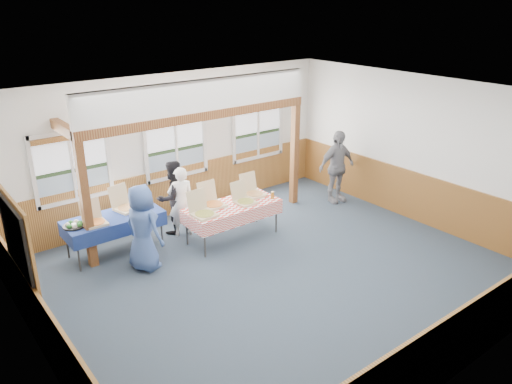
% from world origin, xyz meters
% --- Properties ---
extents(floor, '(8.00, 8.00, 0.00)m').
position_xyz_m(floor, '(0.00, 0.00, 0.00)').
color(floor, '#26323D').
rests_on(floor, ground).
extents(ceiling, '(8.00, 8.00, 0.00)m').
position_xyz_m(ceiling, '(0.00, 0.00, 3.20)').
color(ceiling, white).
rests_on(ceiling, wall_back).
extents(wall_back, '(8.00, 0.00, 8.00)m').
position_xyz_m(wall_back, '(0.00, 3.50, 1.60)').
color(wall_back, silver).
rests_on(wall_back, floor).
extents(wall_front, '(8.00, 0.00, 8.00)m').
position_xyz_m(wall_front, '(0.00, -3.50, 1.60)').
color(wall_front, silver).
rests_on(wall_front, floor).
extents(wall_left, '(0.00, 8.00, 8.00)m').
position_xyz_m(wall_left, '(-4.00, 0.00, 1.60)').
color(wall_left, silver).
rests_on(wall_left, floor).
extents(wall_right, '(0.00, 8.00, 8.00)m').
position_xyz_m(wall_right, '(4.00, 0.00, 1.60)').
color(wall_right, silver).
rests_on(wall_right, floor).
extents(wainscot_back, '(7.98, 0.05, 1.10)m').
position_xyz_m(wainscot_back, '(0.00, 3.48, 0.55)').
color(wainscot_back, brown).
rests_on(wainscot_back, floor).
extents(wainscot_front, '(7.98, 0.05, 1.10)m').
position_xyz_m(wainscot_front, '(0.00, -3.48, 0.55)').
color(wainscot_front, brown).
rests_on(wainscot_front, floor).
extents(wainscot_left, '(0.05, 6.98, 1.10)m').
position_xyz_m(wainscot_left, '(-3.98, 0.00, 0.55)').
color(wainscot_left, brown).
rests_on(wainscot_left, floor).
extents(wainscot_right, '(0.05, 6.98, 1.10)m').
position_xyz_m(wainscot_right, '(3.98, 0.00, 0.55)').
color(wainscot_right, brown).
rests_on(wainscot_right, floor).
extents(cased_opening, '(0.06, 1.30, 2.10)m').
position_xyz_m(cased_opening, '(-3.96, 0.90, 1.05)').
color(cased_opening, '#2F2F2F').
rests_on(cased_opening, wall_left).
extents(window_left, '(1.56, 0.10, 1.46)m').
position_xyz_m(window_left, '(-2.30, 3.46, 1.68)').
color(window_left, silver).
rests_on(window_left, wall_back).
extents(window_mid, '(1.56, 0.10, 1.46)m').
position_xyz_m(window_mid, '(0.00, 3.46, 1.68)').
color(window_mid, silver).
rests_on(window_mid, wall_back).
extents(window_right, '(1.56, 0.10, 1.46)m').
position_xyz_m(window_right, '(2.30, 3.46, 1.68)').
color(window_right, silver).
rests_on(window_right, wall_back).
extents(post_left, '(0.15, 0.15, 2.40)m').
position_xyz_m(post_left, '(-2.50, 2.30, 1.20)').
color(post_left, '#532612').
rests_on(post_left, floor).
extents(post_right, '(0.15, 0.15, 2.40)m').
position_xyz_m(post_right, '(2.50, 2.30, 1.20)').
color(post_right, '#532612').
rests_on(post_right, floor).
extents(cross_beam, '(5.15, 0.18, 0.18)m').
position_xyz_m(cross_beam, '(0.00, 2.30, 2.49)').
color(cross_beam, '#532612').
rests_on(cross_beam, post_left).
extents(table_left, '(2.00, 1.31, 0.76)m').
position_xyz_m(table_left, '(-1.94, 2.54, 0.70)').
color(table_left, '#2F2F2F').
rests_on(table_left, floor).
extents(table_right, '(2.12, 1.39, 0.76)m').
position_xyz_m(table_right, '(0.21, 1.61, 0.70)').
color(table_right, '#2F2F2F').
rests_on(table_right, floor).
extents(pizza_box_a, '(0.39, 0.47, 0.42)m').
position_xyz_m(pizza_box_a, '(-2.34, 2.44, 0.82)').
color(pizza_box_a, '#D3B98C').
rests_on(pizza_box_a, table_left).
extents(pizza_box_b, '(0.53, 0.60, 0.46)m').
position_xyz_m(pizza_box_b, '(-1.60, 2.71, 0.83)').
color(pizza_box_b, '#D3B98C').
rests_on(pizza_box_b, table_left).
extents(pizza_box_c, '(0.44, 0.53, 0.46)m').
position_xyz_m(pizza_box_c, '(-0.55, 1.52, 0.83)').
color(pizza_box_c, '#D3B98C').
rests_on(pizza_box_c, table_right).
extents(pizza_box_d, '(0.43, 0.52, 0.46)m').
position_xyz_m(pizza_box_d, '(-0.14, 1.81, 0.83)').
color(pizza_box_d, '#D3B98C').
rests_on(pizza_box_d, table_right).
extents(pizza_box_e, '(0.40, 0.48, 0.42)m').
position_xyz_m(pizza_box_e, '(0.45, 1.54, 0.82)').
color(pizza_box_e, '#D3B98C').
rests_on(pizza_box_e, table_right).
extents(pizza_box_f, '(0.42, 0.50, 0.44)m').
position_xyz_m(pizza_box_f, '(0.86, 1.76, 0.82)').
color(pizza_box_f, '#D3B98C').
rests_on(pizza_box_f, table_right).
extents(veggie_tray, '(0.41, 0.41, 0.09)m').
position_xyz_m(veggie_tray, '(-2.69, 2.54, 0.79)').
color(veggie_tray, black).
rests_on(veggie_tray, table_left).
extents(drink_glass, '(0.07, 0.07, 0.15)m').
position_xyz_m(drink_glass, '(1.06, 1.36, 0.83)').
color(drink_glass, '#976019').
rests_on(drink_glass, table_right).
extents(woman_white, '(0.63, 0.50, 1.50)m').
position_xyz_m(woman_white, '(-0.53, 2.40, 0.75)').
color(woman_white, white).
rests_on(woman_white, floor).
extents(woman_black, '(0.84, 0.70, 1.58)m').
position_xyz_m(woman_black, '(-0.59, 2.62, 0.79)').
color(woman_black, black).
rests_on(woman_black, floor).
extents(man_blue, '(0.74, 0.92, 1.63)m').
position_xyz_m(man_blue, '(-1.77, 1.61, 0.82)').
color(man_blue, '#3D5998').
rests_on(man_blue, floor).
extents(person_grey, '(1.07, 0.52, 1.77)m').
position_xyz_m(person_grey, '(3.35, 1.73, 0.89)').
color(person_grey, gray).
rests_on(person_grey, floor).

